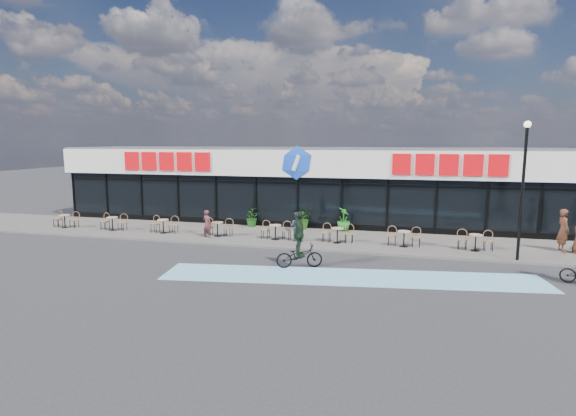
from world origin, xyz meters
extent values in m
plane|color=#28282B|center=(0.00, 0.00, 0.00)|extent=(120.00, 120.00, 0.00)
cube|color=#625C57|center=(0.00, 4.50, 0.05)|extent=(44.00, 5.00, 0.10)
cube|color=#6FB1D2|center=(4.00, -1.50, 0.01)|extent=(14.17, 4.13, 0.01)
cube|color=black|center=(0.00, 10.00, 1.50)|extent=(30.00, 6.00, 3.00)
cube|color=white|center=(0.00, 9.85, 3.75)|extent=(30.60, 6.30, 1.50)
cube|color=#47474C|center=(0.00, 10.00, 4.55)|extent=(30.60, 6.30, 0.10)
cube|color=navy|center=(0.00, 6.96, 3.05)|extent=(30.60, 0.08, 0.18)
cube|color=black|center=(0.00, 6.97, 2.65)|extent=(30.00, 0.06, 0.08)
cube|color=black|center=(0.00, 6.98, 0.20)|extent=(30.00, 0.10, 0.40)
cube|color=#BC070D|center=(-8.00, 6.70, 3.80)|extent=(5.63, 0.18, 1.10)
cube|color=#BC070D|center=(8.00, 6.70, 3.80)|extent=(5.63, 0.18, 1.10)
ellipsoid|color=blue|center=(0.00, 6.70, 3.80)|extent=(1.90, 0.24, 1.90)
cylinder|color=black|center=(-15.00, 6.97, 1.50)|extent=(0.10, 0.10, 3.00)
cylinder|color=black|center=(-12.50, 6.97, 1.50)|extent=(0.10, 0.10, 3.00)
cylinder|color=black|center=(-10.00, 6.97, 1.50)|extent=(0.10, 0.10, 3.00)
cylinder|color=black|center=(-7.50, 6.97, 1.50)|extent=(0.10, 0.10, 3.00)
cylinder|color=black|center=(-5.00, 6.97, 1.50)|extent=(0.10, 0.10, 3.00)
cylinder|color=black|center=(-2.50, 6.97, 1.50)|extent=(0.10, 0.10, 3.00)
cylinder|color=black|center=(0.00, 6.97, 1.50)|extent=(0.10, 0.10, 3.00)
cylinder|color=black|center=(2.50, 6.97, 1.50)|extent=(0.10, 0.10, 3.00)
cylinder|color=black|center=(5.00, 6.97, 1.50)|extent=(0.10, 0.10, 3.00)
cylinder|color=black|center=(7.50, 6.97, 1.50)|extent=(0.10, 0.10, 3.00)
cylinder|color=black|center=(10.00, 6.97, 1.50)|extent=(0.10, 0.10, 3.00)
cylinder|color=black|center=(12.50, 6.97, 1.50)|extent=(0.10, 0.10, 3.00)
cylinder|color=black|center=(10.49, 2.30, 2.83)|extent=(0.12, 0.12, 5.46)
sphere|color=#FFF2CC|center=(10.49, 2.30, 5.66)|extent=(0.28, 0.28, 0.28)
cylinder|color=tan|center=(-12.86, 3.59, 0.82)|extent=(0.60, 0.60, 0.04)
cylinder|color=black|center=(-12.86, 3.59, 0.47)|extent=(0.06, 0.06, 0.70)
cylinder|color=black|center=(-12.86, 3.59, 0.11)|extent=(0.40, 0.40, 0.02)
cylinder|color=tan|center=(-9.73, 3.59, 0.82)|extent=(0.60, 0.60, 0.04)
cylinder|color=black|center=(-9.73, 3.59, 0.47)|extent=(0.06, 0.06, 0.70)
cylinder|color=black|center=(-9.73, 3.59, 0.11)|extent=(0.40, 0.40, 0.02)
cylinder|color=tan|center=(-6.61, 3.59, 0.82)|extent=(0.60, 0.60, 0.04)
cylinder|color=black|center=(-6.61, 3.59, 0.47)|extent=(0.06, 0.06, 0.70)
cylinder|color=black|center=(-6.61, 3.59, 0.11)|extent=(0.40, 0.40, 0.02)
cylinder|color=tan|center=(-3.48, 3.59, 0.82)|extent=(0.60, 0.60, 0.04)
cylinder|color=black|center=(-3.48, 3.59, 0.47)|extent=(0.06, 0.06, 0.70)
cylinder|color=black|center=(-3.48, 3.59, 0.11)|extent=(0.40, 0.40, 0.02)
cylinder|color=tan|center=(-0.35, 3.59, 0.82)|extent=(0.60, 0.60, 0.04)
cylinder|color=black|center=(-0.35, 3.59, 0.47)|extent=(0.06, 0.06, 0.70)
cylinder|color=black|center=(-0.35, 3.59, 0.11)|extent=(0.40, 0.40, 0.02)
cylinder|color=tan|center=(2.78, 3.59, 0.82)|extent=(0.60, 0.60, 0.04)
cylinder|color=black|center=(2.78, 3.59, 0.47)|extent=(0.06, 0.06, 0.70)
cylinder|color=black|center=(2.78, 3.59, 0.11)|extent=(0.40, 0.40, 0.02)
cylinder|color=tan|center=(5.91, 3.59, 0.82)|extent=(0.60, 0.60, 0.04)
cylinder|color=black|center=(5.91, 3.59, 0.47)|extent=(0.06, 0.06, 0.70)
cylinder|color=black|center=(5.91, 3.59, 0.11)|extent=(0.40, 0.40, 0.02)
cylinder|color=tan|center=(9.03, 3.59, 0.82)|extent=(0.60, 0.60, 0.04)
cylinder|color=black|center=(9.03, 3.59, 0.47)|extent=(0.06, 0.06, 0.70)
cylinder|color=black|center=(9.03, 3.59, 0.11)|extent=(0.40, 0.40, 0.02)
imported|color=#1A4E16|center=(-2.70, 6.65, 0.62)|extent=(1.25, 1.23, 1.05)
imported|color=#275819|center=(0.40, 6.63, 0.72)|extent=(1.28, 1.17, 1.23)
imported|color=#20641C|center=(2.68, 6.64, 0.74)|extent=(0.74, 0.74, 1.28)
imported|color=#562C2E|center=(-3.87, 3.21, 0.81)|extent=(0.60, 0.48, 1.42)
imported|color=#2F384A|center=(0.77, 3.52, 0.82)|extent=(0.79, 0.66, 1.45)
imported|color=#472819|center=(12.78, 4.44, 1.06)|extent=(0.58, 0.77, 1.92)
imported|color=black|center=(1.88, -0.72, 0.49)|extent=(1.96, 1.27, 0.97)
imported|color=black|center=(1.88, -0.72, 1.36)|extent=(0.80, 1.15, 1.82)
camera|label=1|loc=(5.77, -17.64, 4.99)|focal=28.00mm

